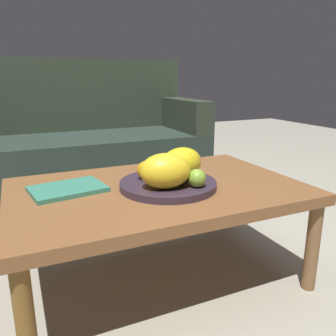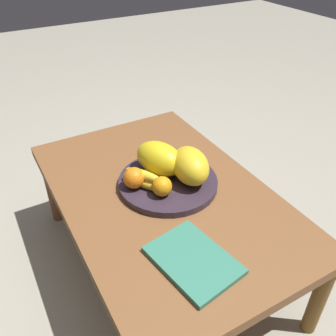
{
  "view_description": "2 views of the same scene",
  "coord_description": "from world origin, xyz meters",
  "px_view_note": "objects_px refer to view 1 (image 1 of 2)",
  "views": [
    {
      "loc": [
        -0.46,
        -1.12,
        0.78
      ],
      "look_at": [
        0.03,
        -0.03,
        0.46
      ],
      "focal_mm": 36.43,
      "sensor_mm": 36.0,
      "label": 1
    },
    {
      "loc": [
        -0.87,
        0.47,
        1.19
      ],
      "look_at": [
        0.03,
        -0.03,
        0.46
      ],
      "focal_mm": 38.85,
      "sensor_mm": 36.0,
      "label": 2
    }
  ],
  "objects_px": {
    "coffee_table": "(158,196)",
    "banana_bunch": "(160,169)",
    "orange_front": "(146,170)",
    "melon_large_front": "(181,164)",
    "couch": "(75,149)",
    "apple_front": "(197,178)",
    "magazine": "(68,189)",
    "fruit_bowl": "(168,184)",
    "melon_smaller_beside": "(165,171)",
    "orange_left": "(160,163)"
  },
  "relations": [
    {
      "from": "coffee_table",
      "to": "banana_bunch",
      "type": "xyz_separation_m",
      "value": [
        0.03,
        0.04,
        0.09
      ]
    },
    {
      "from": "orange_front",
      "to": "melon_large_front",
      "type": "bearing_deg",
      "value": -24.97
    },
    {
      "from": "coffee_table",
      "to": "orange_front",
      "type": "bearing_deg",
      "value": 144.83
    },
    {
      "from": "couch",
      "to": "apple_front",
      "type": "xyz_separation_m",
      "value": [
        0.2,
        -1.34,
        0.14
      ]
    },
    {
      "from": "magazine",
      "to": "banana_bunch",
      "type": "bearing_deg",
      "value": -14.95
    },
    {
      "from": "melon_large_front",
      "to": "orange_front",
      "type": "distance_m",
      "value": 0.13
    },
    {
      "from": "fruit_bowl",
      "to": "apple_front",
      "type": "bearing_deg",
      "value": -57.9
    },
    {
      "from": "banana_bunch",
      "to": "magazine",
      "type": "height_order",
      "value": "banana_bunch"
    },
    {
      "from": "apple_front",
      "to": "magazine",
      "type": "relative_size",
      "value": 0.26
    },
    {
      "from": "melon_large_front",
      "to": "melon_smaller_beside",
      "type": "bearing_deg",
      "value": -142.94
    },
    {
      "from": "orange_front",
      "to": "banana_bunch",
      "type": "relative_size",
      "value": 0.4
    },
    {
      "from": "coffee_table",
      "to": "couch",
      "type": "xyz_separation_m",
      "value": [
        -0.11,
        1.2,
        -0.04
      ]
    },
    {
      "from": "couch",
      "to": "melon_large_front",
      "type": "bearing_deg",
      "value": -81.37
    },
    {
      "from": "melon_large_front",
      "to": "couch",
      "type": "bearing_deg",
      "value": 98.63
    },
    {
      "from": "fruit_bowl",
      "to": "apple_front",
      "type": "height_order",
      "value": "apple_front"
    },
    {
      "from": "fruit_bowl",
      "to": "banana_bunch",
      "type": "xyz_separation_m",
      "value": [
        -0.0,
        0.08,
        0.04
      ]
    },
    {
      "from": "fruit_bowl",
      "to": "banana_bunch",
      "type": "bearing_deg",
      "value": 90.1
    },
    {
      "from": "couch",
      "to": "orange_left",
      "type": "xyz_separation_m",
      "value": [
        0.15,
        -1.12,
        0.14
      ]
    },
    {
      "from": "apple_front",
      "to": "magazine",
      "type": "bearing_deg",
      "value": 152.23
    },
    {
      "from": "melon_large_front",
      "to": "melon_smaller_beside",
      "type": "xyz_separation_m",
      "value": [
        -0.09,
        -0.07,
        0.0
      ]
    },
    {
      "from": "couch",
      "to": "apple_front",
      "type": "relative_size",
      "value": 26.53
    },
    {
      "from": "coffee_table",
      "to": "banana_bunch",
      "type": "bearing_deg",
      "value": 58.27
    },
    {
      "from": "couch",
      "to": "orange_left",
      "type": "bearing_deg",
      "value": -82.11
    },
    {
      "from": "orange_front",
      "to": "fruit_bowl",
      "type": "bearing_deg",
      "value": -43.0
    },
    {
      "from": "couch",
      "to": "fruit_bowl",
      "type": "relative_size",
      "value": 4.78
    },
    {
      "from": "orange_left",
      "to": "fruit_bowl",
      "type": "bearing_deg",
      "value": -99.97
    },
    {
      "from": "orange_front",
      "to": "magazine",
      "type": "bearing_deg",
      "value": 169.2
    },
    {
      "from": "coffee_table",
      "to": "magazine",
      "type": "height_order",
      "value": "magazine"
    },
    {
      "from": "melon_large_front",
      "to": "melon_smaller_beside",
      "type": "distance_m",
      "value": 0.12
    },
    {
      "from": "melon_large_front",
      "to": "banana_bunch",
      "type": "bearing_deg",
      "value": 126.19
    },
    {
      "from": "apple_front",
      "to": "banana_bunch",
      "type": "height_order",
      "value": "apple_front"
    },
    {
      "from": "couch",
      "to": "orange_front",
      "type": "distance_m",
      "value": 1.19
    },
    {
      "from": "coffee_table",
      "to": "magazine",
      "type": "relative_size",
      "value": 4.25
    },
    {
      "from": "melon_smaller_beside",
      "to": "orange_left",
      "type": "xyz_separation_m",
      "value": [
        0.06,
        0.19,
        -0.02
      ]
    },
    {
      "from": "fruit_bowl",
      "to": "apple_front",
      "type": "xyz_separation_m",
      "value": [
        0.06,
        -0.1,
        0.04
      ]
    },
    {
      "from": "melon_large_front",
      "to": "magazine",
      "type": "xyz_separation_m",
      "value": [
        -0.4,
        0.11,
        -0.08
      ]
    },
    {
      "from": "coffee_table",
      "to": "couch",
      "type": "distance_m",
      "value": 1.21
    },
    {
      "from": "banana_bunch",
      "to": "coffee_table",
      "type": "bearing_deg",
      "value": -121.73
    },
    {
      "from": "coffee_table",
      "to": "fruit_bowl",
      "type": "bearing_deg",
      "value": -50.76
    },
    {
      "from": "fruit_bowl",
      "to": "apple_front",
      "type": "distance_m",
      "value": 0.13
    },
    {
      "from": "melon_smaller_beside",
      "to": "magazine",
      "type": "bearing_deg",
      "value": 149.46
    },
    {
      "from": "fruit_bowl",
      "to": "orange_front",
      "type": "distance_m",
      "value": 0.1
    },
    {
      "from": "melon_smaller_beside",
      "to": "apple_front",
      "type": "height_order",
      "value": "melon_smaller_beside"
    },
    {
      "from": "fruit_bowl",
      "to": "orange_left",
      "type": "relative_size",
      "value": 4.73
    },
    {
      "from": "melon_smaller_beside",
      "to": "apple_front",
      "type": "relative_size",
      "value": 2.75
    },
    {
      "from": "melon_smaller_beside",
      "to": "magazine",
      "type": "relative_size",
      "value": 0.71
    },
    {
      "from": "fruit_bowl",
      "to": "melon_smaller_beside",
      "type": "xyz_separation_m",
      "value": [
        -0.04,
        -0.07,
        0.07
      ]
    },
    {
      "from": "fruit_bowl",
      "to": "magazine",
      "type": "height_order",
      "value": "fruit_bowl"
    },
    {
      "from": "orange_front",
      "to": "apple_front",
      "type": "relative_size",
      "value": 1.07
    },
    {
      "from": "banana_bunch",
      "to": "couch",
      "type": "bearing_deg",
      "value": 96.55
    }
  ]
}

